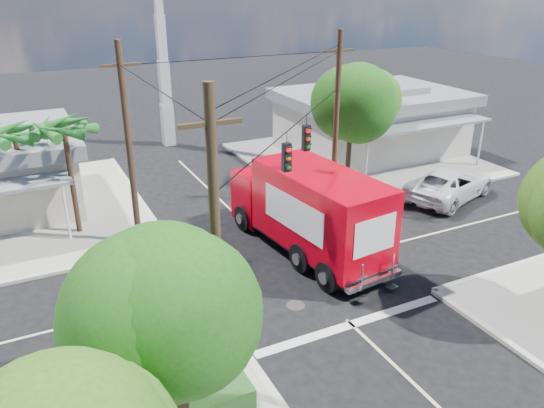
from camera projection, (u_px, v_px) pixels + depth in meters
ground at (293, 269)px, 22.13m from camera, size 120.00×120.00×0.00m
sidewalk_ne at (359, 159)px, 35.52m from camera, size 14.12×14.12×0.14m
sidewalk_nw at (0, 219)px, 26.64m from camera, size 14.12×14.12×0.14m
road_markings at (311, 286)px, 20.91m from camera, size 32.00×32.00×0.01m
building_ne at (371, 120)px, 36.20m from camera, size 11.80×10.20×4.50m
radio_tower at (163, 66)px, 36.63m from camera, size 0.80×0.80×17.00m
tree_sw_front at (177, 325)px, 11.36m from camera, size 3.88×3.78×6.03m
tree_ne_front at (352, 107)px, 28.78m from camera, size 4.21×4.14×6.66m
tree_ne_back at (367, 105)px, 31.89m from camera, size 3.77×3.66×5.82m
palm_nw_front at (64, 130)px, 23.29m from camera, size 3.01×3.08×5.59m
palm_nw_back at (14, 136)px, 23.85m from camera, size 3.01×3.08×5.19m
utility_poles at (241, 157)px, 20.98m from camera, size 12.00×10.68×9.00m
picket_fence at (136, 408)px, 14.06m from camera, size 5.94×0.06×1.00m
vending_boxes at (343, 182)px, 29.63m from camera, size 1.90×0.50×1.10m
delivery_truck at (308, 210)px, 22.85m from camera, size 3.79×9.28×3.91m
parked_car at (450, 184)px, 29.01m from camera, size 6.62×4.58×1.68m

